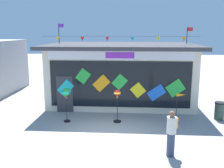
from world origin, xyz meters
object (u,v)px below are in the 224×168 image
kite_shop_building (121,72)px  wind_spinner_far_left (66,95)px  wind_spinner_center_left (179,104)px  wind_spinner_left (117,99)px  trash_bin (219,111)px  person_near_camera (171,132)px

kite_shop_building → wind_spinner_far_left: (-2.53, -4.12, -0.47)m
kite_shop_building → wind_spinner_center_left: kite_shop_building is taller
kite_shop_building → wind_spinner_left: kite_shop_building is taller
kite_shop_building → wind_spinner_left: bearing=-90.7°
trash_bin → kite_shop_building: bearing=147.7°
kite_shop_building → trash_bin: kite_shop_building is taller
kite_shop_building → wind_spinner_left: (-0.05, -3.98, -0.67)m
kite_shop_building → trash_bin: bearing=-32.3°
person_near_camera → trash_bin: 5.14m
wind_spinner_far_left → wind_spinner_center_left: bearing=1.3°
wind_spinner_center_left → trash_bin: (2.17, 0.78, -0.54)m
wind_spinner_far_left → person_near_camera: size_ratio=1.02×
kite_shop_building → wind_spinner_center_left: size_ratio=5.77×
wind_spinner_center_left → trash_bin: 2.37m
wind_spinner_center_left → person_near_camera: bearing=-104.5°
wind_spinner_left → person_near_camera: bearing=-58.1°
kite_shop_building → wind_spinner_center_left: bearing=-53.9°
kite_shop_building → wind_spinner_far_left: kite_shop_building is taller
wind_spinner_center_left → kite_shop_building: bearing=126.1°
trash_bin → person_near_camera: bearing=-126.3°
kite_shop_building → person_near_camera: size_ratio=5.23×
wind_spinner_far_left → wind_spinner_center_left: size_ratio=1.12×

